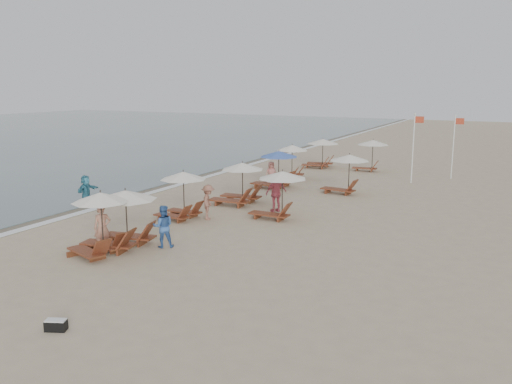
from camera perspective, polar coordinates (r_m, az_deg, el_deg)
The scene contains 22 objects.
ground at distance 18.95m, azimuth 1.47°, elevation -7.34°, with size 160.00×160.00×0.00m, color tan.
wet_sand_band at distance 33.64m, azimuth -10.46°, elevation 0.82°, with size 3.20×140.00×0.01m, color #6B5E4C.
foam_line at distance 32.88m, azimuth -8.66°, elevation 0.65°, with size 0.50×140.00×0.02m, color white.
lounger_station_0 at distance 20.06m, azimuth -16.52°, elevation -3.30°, with size 2.40×2.21×2.34m.
lounger_station_1 at distance 20.77m, azimuth -14.16°, elevation -2.86°, with size 2.74×2.34×2.24m.
lounger_station_2 at distance 24.64m, azimuth -8.06°, elevation -0.21°, with size 2.35×2.12×2.22m.
lounger_station_3 at distance 27.51m, azimuth -1.97°, elevation 0.74°, with size 2.70×2.18×2.18m.
lounger_station_4 at distance 31.91m, azimuth 1.98°, elevation 2.33°, with size 2.74×2.28×2.22m.
lounger_station_5 at distance 34.89m, azimuth 3.52°, elevation 3.15°, with size 2.45×2.16×2.23m.
lounger_station_6 at distance 39.88m, azimuth 6.83°, elevation 4.19°, with size 2.65×2.36×2.13m.
inland_station_0 at distance 24.31m, azimuth 2.26°, elevation 0.31°, with size 2.62×2.24×2.22m.
inland_station_1 at distance 30.43m, azimuth 9.44°, elevation 2.38°, with size 2.69×2.24×2.22m.
inland_station_2 at distance 38.74m, azimuth 12.08°, elevation 4.37°, with size 2.52×2.24×2.22m.
beachgoer_near at distance 20.68m, azimuth -16.06°, elevation -3.70°, with size 0.63×0.41×1.72m, color tan.
beachgoer_mid_a at distance 20.55m, azimuth -9.88°, elevation -3.63°, with size 0.79×0.62×1.63m, color #3660A4.
beachgoer_mid_b at distance 24.47m, azimuth -5.11°, elevation -1.09°, with size 1.04×0.60×1.62m, color #8C5947.
beachgoer_far_a at distance 25.83m, azimuth 2.16°, elevation -0.08°, with size 1.11×0.46×1.89m, color #BE4C5B.
beachgoer_far_b at distance 32.48m, azimuth 1.62°, elevation 1.97°, with size 0.73×0.48×1.50m, color #C07468.
waterline_walker at distance 28.36m, azimuth -17.66°, elevation 0.13°, with size 1.48×0.47×1.60m, color teal.
duffel_bag at distance 14.75m, azimuth -20.55°, elevation -13.14°, with size 0.59×0.45×0.29m.
flag_pole_near at distance 34.54m, azimuth 16.48°, elevation 4.87°, with size 0.60×0.08×4.36m.
flag_pole_far at distance 36.99m, azimuth 20.36°, elevation 4.87°, with size 0.60×0.08×4.16m.
Camera 1 is at (7.72, -16.19, 6.10)m, focal length 37.51 mm.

